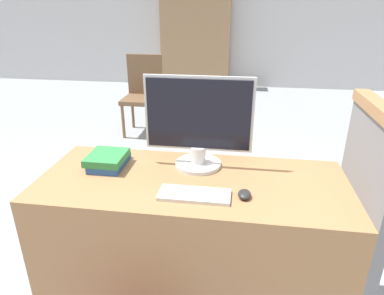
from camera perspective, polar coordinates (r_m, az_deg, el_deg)
wall_back at (r=6.80m, az=7.13°, el=21.80°), size 12.00×0.06×2.80m
desk at (r=1.87m, az=-0.00°, el=-15.60°), size 1.49×0.63×0.75m
carrel_divider at (r=1.79m, az=25.64°, el=-11.64°), size 0.07×0.56×1.17m
monitor at (r=1.70m, az=1.09°, el=4.06°), size 0.54×0.24×0.47m
keyboard at (r=1.52m, az=0.41°, el=-7.88°), size 0.32×0.13×0.02m
mouse at (r=1.53m, az=8.73°, el=-7.71°), size 0.06×0.08×0.03m
book_stack at (r=1.82m, az=-13.80°, el=-2.02°), size 0.18×0.24×0.07m
far_chair at (r=4.32m, az=-8.13°, el=9.34°), size 0.44×0.44×0.95m
bookshelf_far at (r=6.65m, az=0.60°, el=17.00°), size 1.27×0.32×1.66m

